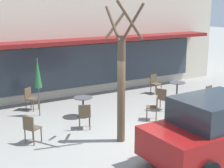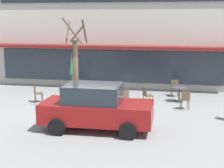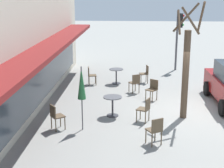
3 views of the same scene
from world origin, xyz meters
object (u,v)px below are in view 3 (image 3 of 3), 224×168
traffic_light_pole (179,31)px  cafe_chair_5 (153,88)px  cafe_chair_6 (56,115)px  cafe_table_near_wall (116,74)px  street_tree (186,68)px  cafe_chair_0 (155,129)px  patio_umbrella_green_folded (82,83)px  cafe_chair_2 (135,82)px  cafe_chair_1 (145,73)px  cafe_chair_3 (145,108)px  cafe_chair_4 (91,74)px  cafe_table_streetside (113,103)px

traffic_light_pole → cafe_chair_5: bearing=163.2°
cafe_chair_5 → cafe_chair_6: bearing=135.4°
cafe_table_near_wall → street_tree: (-4.60, -2.73, 1.39)m
cafe_chair_0 → traffic_light_pole: 10.68m
patio_umbrella_green_folded → cafe_chair_0: 2.84m
patio_umbrella_green_folded → cafe_chair_0: patio_umbrella_green_folded is taller
patio_umbrella_green_folded → cafe_chair_2: patio_umbrella_green_folded is taller
cafe_chair_0 → cafe_chair_1: 7.32m
cafe_chair_3 → cafe_chair_6: (-0.90, 3.03, 0.00)m
traffic_light_pole → cafe_chair_2: bearing=152.6°
cafe_chair_3 → cafe_chair_4: same height
cafe_chair_4 → cafe_chair_5: 3.75m
cafe_chair_6 → cafe_chair_5: bearing=-44.6°
cafe_chair_2 → cafe_chair_4: size_ratio=1.00×
cafe_table_streetside → cafe_chair_3: bearing=-113.9°
cafe_chair_4 → cafe_chair_0: bearing=-157.7°
cafe_chair_0 → cafe_chair_3: same height
cafe_chair_4 → street_tree: street_tree is taller
cafe_chair_2 → cafe_chair_6: bearing=149.0°
cafe_table_streetside → cafe_chair_3: size_ratio=0.85×
cafe_table_near_wall → street_tree: size_ratio=0.18×
cafe_chair_5 → cafe_chair_0: bearing=178.0°
cafe_table_near_wall → cafe_chair_4: (-0.24, 1.26, 0.01)m
cafe_table_near_wall → cafe_chair_0: cafe_chair_0 is taller
cafe_table_near_wall → cafe_chair_0: 7.21m
cafe_table_streetside → cafe_chair_4: (4.37, 1.35, 0.01)m
street_tree → patio_umbrella_green_folded: bearing=110.9°
cafe_table_near_wall → cafe_chair_5: cafe_chair_5 is taller
cafe_table_streetside → traffic_light_pole: 8.79m
patio_umbrella_green_folded → cafe_table_near_wall: bearing=-8.2°
cafe_chair_4 → cafe_chair_6: same height
cafe_chair_1 → cafe_chair_4: (-0.52, 2.73, 0.00)m
cafe_chair_2 → cafe_chair_5: (-0.99, -0.75, 0.00)m
cafe_table_near_wall → traffic_light_pole: size_ratio=0.22×
patio_umbrella_green_folded → cafe_chair_6: 1.42m
patio_umbrella_green_folded → cafe_chair_5: 4.40m
cafe_chair_1 → street_tree: street_tree is taller
cafe_chair_1 → traffic_light_pole: traffic_light_pole is taller
cafe_chair_0 → traffic_light_pole: (10.35, -1.93, 1.77)m
cafe_table_streetside → traffic_light_pole: bearing=-23.1°
cafe_table_near_wall → traffic_light_pole: 5.10m
cafe_chair_1 → cafe_chair_2: 1.92m
cafe_table_near_wall → patio_umbrella_green_folded: size_ratio=0.35×
cafe_chair_2 → cafe_chair_4: same height
cafe_chair_0 → cafe_chair_3: 1.92m
cafe_chair_6 → street_tree: bearing=-72.2°
cafe_chair_0 → street_tree: 3.05m
cafe_chair_2 → cafe_chair_3: (-3.57, -0.34, 0.00)m
cafe_chair_3 → cafe_chair_0: bearing=-172.6°
cafe_table_streetside → cafe_chair_0: cafe_chair_0 is taller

